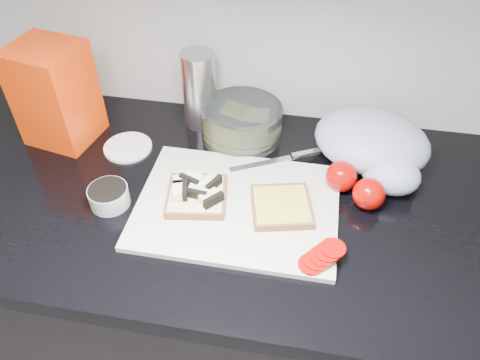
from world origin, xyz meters
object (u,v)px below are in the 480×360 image
(glass_bowl, at_px, (242,122))
(steel_canister, at_px, (199,90))
(cutting_board, at_px, (237,206))
(bread_bag, at_px, (55,94))

(glass_bowl, bearing_deg, steel_canister, 162.21)
(cutting_board, relative_size, bread_bag, 1.75)
(bread_bag, xyz_separation_m, steel_canister, (0.30, 0.11, -0.02))
(glass_bowl, bearing_deg, cutting_board, -81.80)
(cutting_board, distance_m, steel_canister, 0.32)
(glass_bowl, relative_size, steel_canister, 1.01)
(cutting_board, relative_size, glass_bowl, 2.12)
(steel_canister, bearing_deg, cutting_board, -62.57)
(bread_bag, relative_size, steel_canister, 1.22)
(cutting_board, bearing_deg, steel_canister, 117.43)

